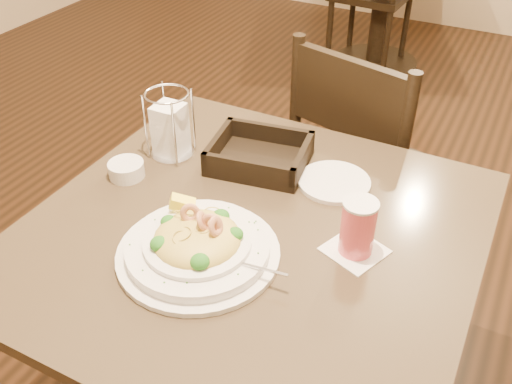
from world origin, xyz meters
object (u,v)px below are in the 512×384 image
at_px(drink_glass, 358,228).
at_px(napkin_caddy, 170,128).
at_px(pasta_bowl, 198,244).
at_px(butter_ramekin, 126,169).
at_px(dining_chair_near, 363,170).
at_px(main_table, 252,307).
at_px(bread_basket, 259,157).
at_px(side_plate, 334,182).

distance_m(drink_glass, napkin_caddy, 0.53).
distance_m(pasta_bowl, butter_ramekin, 0.33).
relative_size(dining_chair_near, drink_glass, 6.80).
bearing_deg(main_table, pasta_bowl, -114.06).
height_order(pasta_bowl, napkin_caddy, napkin_caddy).
relative_size(dining_chair_near, bread_basket, 3.73).
bearing_deg(drink_glass, bread_basket, 148.48).
distance_m(drink_glass, bread_basket, 0.36).
xyz_separation_m(main_table, butter_ramekin, (-0.35, 0.03, 0.26)).
bearing_deg(bread_basket, dining_chair_near, 73.65).
height_order(dining_chair_near, side_plate, dining_chair_near).
relative_size(napkin_caddy, butter_ramekin, 2.03).
bearing_deg(dining_chair_near, butter_ramekin, 74.13).
bearing_deg(main_table, napkin_caddy, 151.86).
bearing_deg(bread_basket, drink_glass, -31.52).
xyz_separation_m(pasta_bowl, side_plate, (0.15, 0.35, -0.02)).
bearing_deg(butter_ramekin, pasta_bowl, -28.05).
height_order(drink_glass, napkin_caddy, napkin_caddy).
bearing_deg(butter_ramekin, napkin_caddy, 72.44).
relative_size(side_plate, butter_ramekin, 2.00).
bearing_deg(side_plate, drink_glass, -58.78).
height_order(side_plate, butter_ramekin, butter_ramekin).
bearing_deg(bread_basket, napkin_caddy, -165.02).
relative_size(pasta_bowl, napkin_caddy, 2.10).
bearing_deg(dining_chair_near, drink_glass, 119.83).
relative_size(pasta_bowl, side_plate, 2.13).
xyz_separation_m(pasta_bowl, drink_glass, (0.27, 0.15, 0.03)).
distance_m(dining_chair_near, pasta_bowl, 0.86).
relative_size(dining_chair_near, pasta_bowl, 2.63).
bearing_deg(main_table, drink_glass, 8.52).
height_order(main_table, dining_chair_near, dining_chair_near).
bearing_deg(napkin_caddy, pasta_bowl, -48.50).
relative_size(napkin_caddy, side_plate, 1.01).
xyz_separation_m(pasta_bowl, bread_basket, (-0.04, 0.34, -0.01)).
distance_m(pasta_bowl, side_plate, 0.38).
height_order(pasta_bowl, butter_ramekin, pasta_bowl).
height_order(bread_basket, side_plate, bread_basket).
distance_m(side_plate, butter_ramekin, 0.48).
height_order(pasta_bowl, side_plate, pasta_bowl).
xyz_separation_m(drink_glass, bread_basket, (-0.31, 0.19, -0.04)).
xyz_separation_m(drink_glass, side_plate, (-0.12, 0.19, -0.05)).
relative_size(pasta_bowl, butter_ramekin, 4.27).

